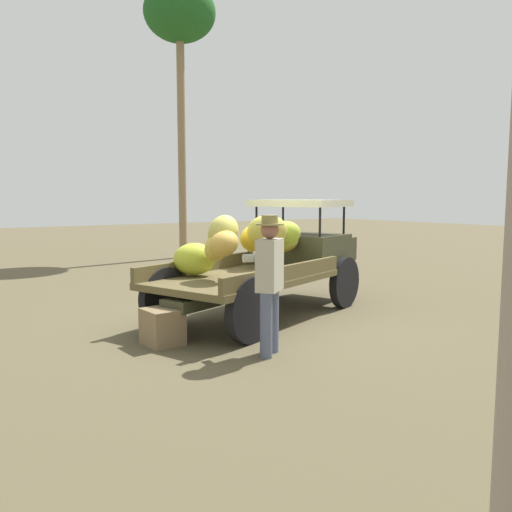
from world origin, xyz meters
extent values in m
plane|color=brown|center=(0.00, 0.00, 0.00)|extent=(60.00, 60.00, 0.00)
cube|color=#393A25|center=(0.14, 0.26, 0.50)|extent=(3.92, 1.76, 0.16)
cylinder|color=black|center=(1.24, 1.50, 0.45)|extent=(0.89, 0.43, 0.89)
cylinder|color=black|center=(1.77, -0.01, 0.45)|extent=(0.89, 0.43, 0.89)
cylinder|color=black|center=(-1.40, 0.56, 0.45)|extent=(0.89, 0.43, 0.89)
cylinder|color=black|center=(-0.86, -0.95, 0.45)|extent=(0.89, 0.43, 0.89)
cube|color=brown|center=(-0.28, 0.11, 0.68)|extent=(3.40, 2.63, 0.10)
cube|color=brown|center=(-0.55, 0.86, 0.84)|extent=(2.85, 1.08, 0.22)
cube|color=brown|center=(-0.02, -0.65, 0.84)|extent=(2.85, 1.08, 0.22)
cube|color=#393A25|center=(1.32, 0.68, 1.00)|extent=(1.55, 1.80, 0.55)
cube|color=#393A25|center=(2.16, 0.98, 0.95)|extent=(1.02, 1.24, 0.44)
cylinder|color=black|center=(1.51, 1.43, 1.55)|extent=(0.04, 0.04, 0.55)
cylinder|color=black|center=(1.95, 0.22, 1.55)|extent=(0.04, 0.04, 0.55)
cylinder|color=black|center=(0.69, 1.14, 1.55)|extent=(0.04, 0.04, 0.55)
cylinder|color=black|center=(1.12, -0.08, 1.55)|extent=(0.04, 0.04, 0.55)
cube|color=beige|center=(1.32, 0.68, 1.83)|extent=(1.66, 1.84, 0.12)
ellipsoid|color=gold|center=(-0.22, -0.45, 1.44)|extent=(0.71, 0.61, 0.54)
ellipsoid|color=yellow|center=(0.35, 0.66, 1.24)|extent=(0.70, 0.67, 0.52)
ellipsoid|color=#C1BA50|center=(-0.72, -0.04, 1.42)|extent=(0.80, 0.78, 0.64)
ellipsoid|color=gold|center=(-0.83, -0.03, 1.20)|extent=(0.66, 0.68, 0.49)
ellipsoid|color=gold|center=(-0.83, -0.24, 1.27)|extent=(0.73, 0.71, 0.52)
ellipsoid|color=gold|center=(-0.05, -0.02, 1.30)|extent=(0.69, 0.54, 0.53)
ellipsoid|color=gold|center=(0.56, 0.17, 1.24)|extent=(0.76, 0.65, 0.48)
ellipsoid|color=#96AE2F|center=(0.22, -0.31, 1.39)|extent=(0.59, 0.55, 0.41)
ellipsoid|color=#BCCA36|center=(-0.92, 0.48, 0.99)|extent=(0.84, 0.83, 0.62)
cylinder|color=slate|center=(-1.05, -1.58, 0.40)|extent=(0.15, 0.15, 0.80)
cylinder|color=slate|center=(-0.84, -1.43, 0.40)|extent=(0.15, 0.15, 0.80)
cube|color=#B2AE9A|center=(-0.95, -1.50, 1.11)|extent=(0.46, 0.43, 0.63)
cylinder|color=#B2AE9A|center=(-1.08, -1.48, 1.21)|extent=(0.41, 0.20, 0.10)
cylinder|color=#B2AE9A|center=(-0.92, -1.36, 1.21)|extent=(0.12, 0.40, 0.10)
sphere|color=#945E4B|center=(-0.95, -1.50, 1.54)|extent=(0.22, 0.22, 0.22)
cylinder|color=olive|center=(-0.95, -1.50, 1.61)|extent=(0.34, 0.34, 0.02)
cylinder|color=olive|center=(-0.95, -1.50, 1.67)|extent=(0.20, 0.20, 0.10)
cube|color=olive|center=(-1.84, -0.35, 0.24)|extent=(0.48, 0.52, 0.48)
cylinder|color=#8B7350|center=(2.94, 8.57, 3.59)|extent=(0.25, 0.25, 7.17)
ellipsoid|color=#1F5721|center=(2.94, 8.57, 7.62)|extent=(2.23, 2.23, 1.78)
camera|label=1|loc=(-4.60, -6.51, 1.92)|focal=36.35mm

